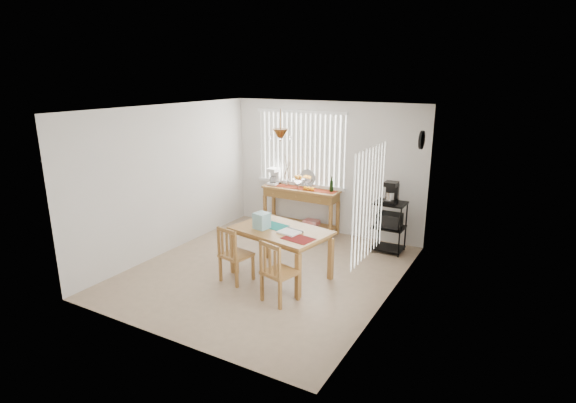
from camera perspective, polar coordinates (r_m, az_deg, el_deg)
The scene contains 10 objects.
ground at distance 7.41m, azimuth -2.79°, elevation -8.79°, with size 4.00×4.50×0.01m, color tan.
room_shell at distance 6.89m, azimuth -2.89°, elevation 4.18°, with size 4.20×4.70×2.70m.
sideboard at distance 9.01m, azimuth 1.68°, elevation 0.31°, with size 1.58×0.45×0.89m.
sideboard_items at distance 9.06m, azimuth 0.25°, elevation 2.76°, with size 1.51×0.38×0.68m.
wire_cart at distance 8.19m, azimuth 12.75°, elevation -2.56°, with size 0.54×0.43×0.92m.
cart_items at distance 8.04m, azimuth 13.00°, elevation 1.10°, with size 0.22×0.26×0.38m.
dining_table at distance 6.97m, azimuth -0.89°, elevation -4.24°, with size 1.60×1.18×0.78m.
table_items at distance 6.91m, azimuth -2.46°, elevation -2.83°, with size 1.11×0.71×0.25m.
chair_left at distance 6.92m, azimuth -6.82°, elevation -6.74°, with size 0.48×0.48×0.89m.
chair_right at distance 6.28m, azimuth -1.30°, elevation -8.97°, with size 0.51×0.51×0.91m.
Camera 1 is at (3.61, -5.69, 3.08)m, focal length 28.00 mm.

